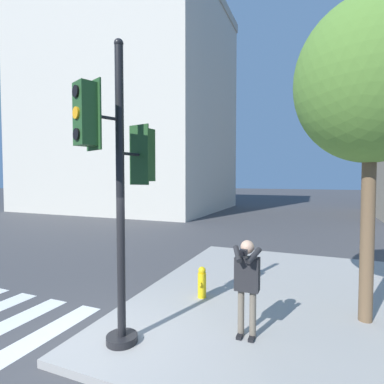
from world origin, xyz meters
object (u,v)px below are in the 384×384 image
object	(u,v)px
traffic_signal_pole	(119,176)
fire_hydrant	(202,282)
person_photographer	(247,279)
street_tree	(371,82)

from	to	relation	value
traffic_signal_pole	fire_hydrant	world-z (taller)	traffic_signal_pole
person_photographer	traffic_signal_pole	bearing A→B (deg)	-153.41
traffic_signal_pole	person_photographer	bearing A→B (deg)	26.59
street_tree	fire_hydrant	bearing A→B (deg)	-177.57
traffic_signal_pole	street_tree	distance (m)	4.80
traffic_signal_pole	street_tree	world-z (taller)	street_tree
person_photographer	fire_hydrant	bearing A→B (deg)	134.96
person_photographer	street_tree	xyz separation A→B (m)	(1.94, 1.42, 3.43)
fire_hydrant	street_tree	bearing A→B (deg)	2.43
traffic_signal_pole	fire_hydrant	size ratio (longest dim) A/B	6.96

